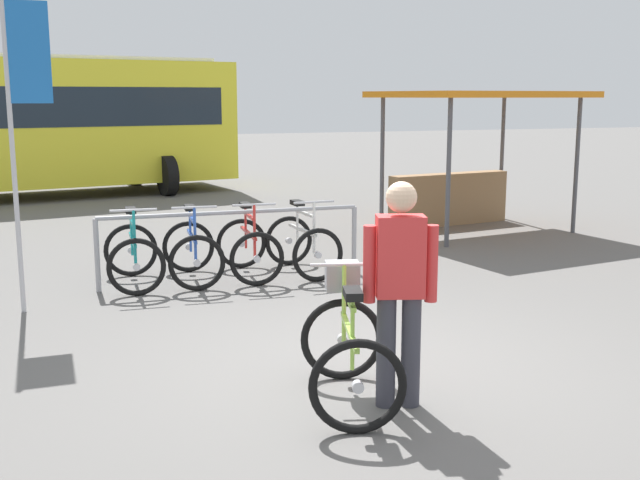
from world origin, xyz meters
TOP-DOWN VIEW (x-y plane):
  - ground_plane at (0.00, 0.00)m, footprint 80.00×80.00m
  - bike_rack_rail at (-0.30, 3.32)m, footprint 3.21×0.17m
  - racked_bike_teal at (-1.45, 3.54)m, footprint 0.72×1.14m
  - racked_bike_blue at (-0.75, 3.51)m, footprint 0.76×1.15m
  - racked_bike_red at (-0.05, 3.49)m, footprint 0.74×1.16m
  - racked_bike_white at (0.65, 3.46)m, footprint 0.70×1.11m
  - featured_bicycle at (-0.41, -0.63)m, footprint 0.94×1.25m
  - person_with_featured_bike at (-0.12, -0.86)m, footprint 0.51×0.29m
  - bus_distant at (-3.05, 12.64)m, footprint 10.28×4.47m
  - market_stall at (4.36, 5.77)m, footprint 3.39×2.70m
  - banner_flag at (-2.55, 2.76)m, footprint 0.45×0.05m

SIDE VIEW (x-z plane):
  - ground_plane at x=0.00m, z-range 0.00..0.00m
  - racked_bike_teal at x=-1.45m, z-range -0.12..0.86m
  - racked_bike_blue at x=-0.75m, z-range -0.12..0.85m
  - racked_bike_red at x=-0.05m, z-range -0.12..0.86m
  - racked_bike_white at x=0.65m, z-range -0.12..0.85m
  - featured_bicycle at x=-0.41m, z-range -0.04..0.93m
  - bike_rack_rail at x=-0.30m, z-range 0.23..1.10m
  - person_with_featured_bike at x=-0.12m, z-range 0.09..1.73m
  - market_stall at x=4.36m, z-range 0.24..2.54m
  - bus_distant at x=-3.05m, z-range 0.20..3.28m
  - banner_flag at x=-2.55m, z-range 0.63..3.83m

